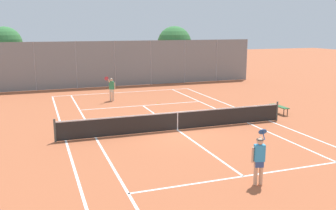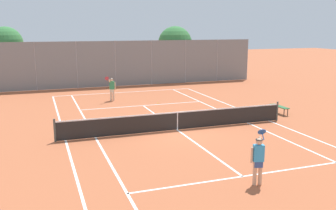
# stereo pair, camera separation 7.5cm
# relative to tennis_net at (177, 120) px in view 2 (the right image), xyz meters

# --- Properties ---
(ground_plane) EXTENTS (120.00, 120.00, 0.00)m
(ground_plane) POSITION_rel_tennis_net_xyz_m (0.00, 0.00, -0.51)
(ground_plane) COLOR #B25B38
(court_line_markings) EXTENTS (11.10, 23.90, 0.01)m
(court_line_markings) POSITION_rel_tennis_net_xyz_m (0.00, 0.00, -0.51)
(court_line_markings) COLOR white
(court_line_markings) RESTS_ON ground
(tennis_net) EXTENTS (12.00, 0.10, 1.07)m
(tennis_net) POSITION_rel_tennis_net_xyz_m (0.00, 0.00, 0.00)
(tennis_net) COLOR #474C47
(tennis_net) RESTS_ON ground
(player_near_side) EXTENTS (0.79, 0.71, 1.77)m
(player_near_side) POSITION_rel_tennis_net_xyz_m (0.10, -7.15, 0.42)
(player_near_side) COLOR #D8A884
(player_near_side) RESTS_ON ground
(player_far_left) EXTENTS (0.83, 0.69, 1.77)m
(player_far_left) POSITION_rel_tennis_net_xyz_m (-1.59, 8.78, 0.42)
(player_far_left) COLOR beige
(player_far_left) RESTS_ON ground
(loose_tennis_ball_1) EXTENTS (0.07, 0.07, 0.07)m
(loose_tennis_ball_1) POSITION_rel_tennis_net_xyz_m (1.16, 6.78, -0.48)
(loose_tennis_ball_1) COLOR #D1DB33
(loose_tennis_ball_1) RESTS_ON ground
(courtside_bench) EXTENTS (0.36, 1.50, 0.47)m
(courtside_bench) POSITION_rel_tennis_net_xyz_m (7.12, 1.39, -0.10)
(courtside_bench) COLOR #2D6638
(courtside_bench) RESTS_ON ground
(back_fence) EXTENTS (26.41, 0.08, 3.98)m
(back_fence) POSITION_rel_tennis_net_xyz_m (0.00, 15.17, 1.48)
(back_fence) COLOR gray
(back_fence) RESTS_ON ground
(tree_behind_left) EXTENTS (2.94, 2.94, 5.19)m
(tree_behind_left) POSITION_rel_tennis_net_xyz_m (-8.90, 18.56, 3.12)
(tree_behind_left) COLOR brown
(tree_behind_left) RESTS_ON ground
(tree_behind_right) EXTENTS (3.30, 3.30, 5.22)m
(tree_behind_right) POSITION_rel_tennis_net_xyz_m (6.42, 17.27, 2.97)
(tree_behind_right) COLOR brown
(tree_behind_right) RESTS_ON ground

